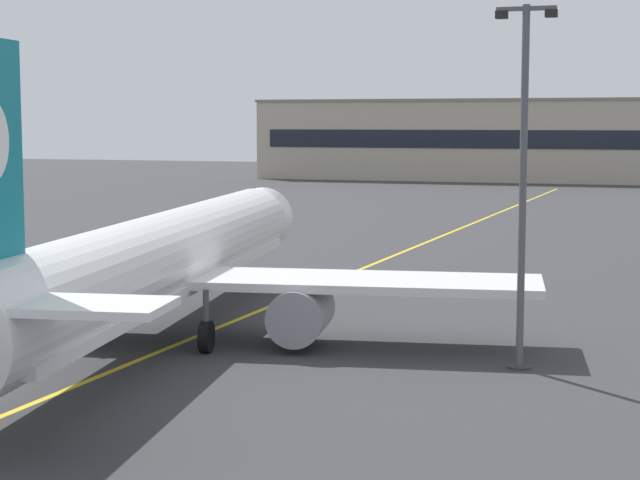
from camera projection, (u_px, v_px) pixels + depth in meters
ground_plane at (89, 393)px, 37.44m from camera, size 400.00×400.00×0.00m
taxiway_centreline at (344, 276)px, 65.75m from camera, size 6.27×179.91×0.01m
airliner_foreground at (158, 263)px, 45.87m from camera, size 32.36×41.40×11.65m
apron_lamp_post at (523, 181)px, 40.43m from camera, size 2.24×0.90×13.55m
safety_cone_by_nose_gear at (295, 280)px, 62.10m from camera, size 0.44×0.44×0.55m
terminal_building at (630, 141)px, 163.43m from camera, size 116.10×12.40×12.70m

